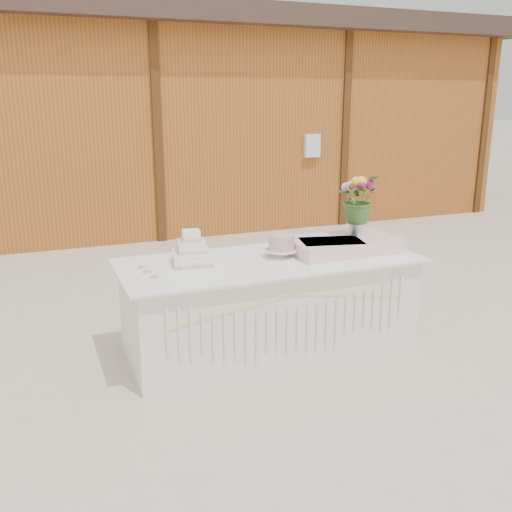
# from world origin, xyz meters

# --- Properties ---
(ground) EXTENTS (80.00, 80.00, 0.00)m
(ground) POSITION_xyz_m (0.00, 0.00, 0.00)
(ground) COLOR beige
(ground) RESTS_ON ground
(barn) EXTENTS (12.60, 4.60, 3.30)m
(barn) POSITION_xyz_m (-0.01, 5.99, 1.68)
(barn) COLOR #A55522
(barn) RESTS_ON ground
(cake_table) EXTENTS (2.40, 1.00, 0.77)m
(cake_table) POSITION_xyz_m (0.00, -0.00, 0.39)
(cake_table) COLOR white
(cake_table) RESTS_ON ground
(wedding_cake) EXTENTS (0.34, 0.34, 0.27)m
(wedding_cake) POSITION_xyz_m (-0.61, 0.11, 0.86)
(wedding_cake) COLOR white
(wedding_cake) RESTS_ON cake_table
(pink_cake_stand) EXTENTS (0.26, 0.26, 0.19)m
(pink_cake_stand) POSITION_xyz_m (0.11, 0.01, 0.88)
(pink_cake_stand) COLOR silver
(pink_cake_stand) RESTS_ON cake_table
(satin_runner) EXTENTS (0.92, 0.54, 0.12)m
(satin_runner) POSITION_xyz_m (0.66, 0.00, 0.83)
(satin_runner) COLOR #FFCDCD
(satin_runner) RESTS_ON cake_table
(flower_vase) EXTENTS (0.11, 0.11, 0.15)m
(flower_vase) POSITION_xyz_m (0.83, 0.06, 0.96)
(flower_vase) COLOR silver
(flower_vase) RESTS_ON satin_runner
(bouquet) EXTENTS (0.48, 0.47, 0.41)m
(bouquet) POSITION_xyz_m (0.83, 0.06, 1.25)
(bouquet) COLOR #3B6528
(bouquet) RESTS_ON flower_vase
(loose_flowers) EXTENTS (0.25, 0.36, 0.02)m
(loose_flowers) POSITION_xyz_m (-0.96, 0.01, 0.78)
(loose_flowers) COLOR pink
(loose_flowers) RESTS_ON cake_table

